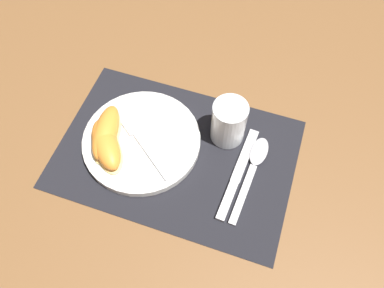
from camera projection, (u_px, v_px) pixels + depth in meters
name	position (u px, v px, depth m)	size (l,w,h in m)	color
ground_plane	(176.00, 154.00, 0.75)	(3.00, 3.00, 0.00)	brown
placemat	(176.00, 153.00, 0.75)	(0.46, 0.31, 0.00)	black
plate	(142.00, 141.00, 0.75)	(0.24, 0.24, 0.02)	white
juice_glass	(228.00, 124.00, 0.73)	(0.07, 0.07, 0.10)	silver
knife	(237.00, 175.00, 0.72)	(0.03, 0.21, 0.01)	silver
spoon	(255.00, 162.00, 0.73)	(0.04, 0.19, 0.01)	silver
fork	(138.00, 136.00, 0.74)	(0.17, 0.13, 0.00)	silver
citrus_wedge_0	(106.00, 133.00, 0.73)	(0.07, 0.13, 0.04)	#F4DB84
citrus_wedge_1	(105.00, 140.00, 0.72)	(0.10, 0.11, 0.04)	#F4DB84
citrus_wedge_2	(107.00, 148.00, 0.71)	(0.11, 0.11, 0.04)	#F4DB84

